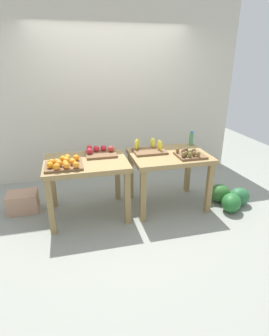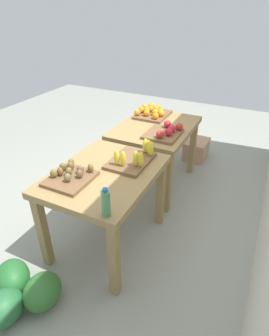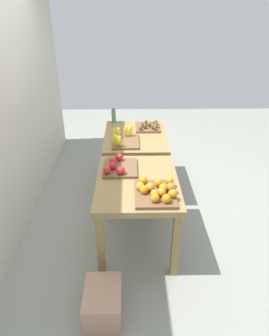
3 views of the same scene
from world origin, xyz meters
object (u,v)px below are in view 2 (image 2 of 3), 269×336
(orange_bin, at_px, (152,112))
(watermelon_pile, at_px, (20,291))
(water_bottle, at_px, (106,203))
(apple_bin, at_px, (165,132))
(banana_crate, at_px, (133,158))
(display_table_left, at_px, (155,135))
(display_table_right, at_px, (105,183))
(kiwi_bin, at_px, (71,176))
(cardboard_produce_box, at_px, (196,149))

(orange_bin, distance_m, watermelon_pile, 2.35)
(watermelon_pile, bearing_deg, water_bottle, 126.09)
(apple_bin, xyz_separation_m, banana_crate, (0.67, -0.05, 0.01))
(orange_bin, distance_m, water_bottle, 1.90)
(display_table_left, bearing_deg, banana_crate, 9.27)
(banana_crate, distance_m, water_bottle, 0.72)
(display_table_left, bearing_deg, apple_bin, 43.21)
(display_table_left, height_order, banana_crate, banana_crate)
(display_table_right, xyz_separation_m, water_bottle, (0.46, 0.30, 0.21))
(kiwi_bin, bearing_deg, orange_bin, 179.36)
(cardboard_produce_box, bearing_deg, orange_bin, -37.11)
(orange_bin, height_order, cardboard_produce_box, orange_bin)
(kiwi_bin, bearing_deg, apple_bin, 161.74)
(display_table_right, xyz_separation_m, apple_bin, (-0.92, 0.19, 0.15))
(kiwi_bin, height_order, watermelon_pile, kiwi_bin)
(water_bottle, bearing_deg, apple_bin, -175.58)
(water_bottle, bearing_deg, display_table_right, -146.90)
(display_table_right, bearing_deg, cardboard_produce_box, 171.46)
(cardboard_produce_box, bearing_deg, apple_bin, -5.76)
(orange_bin, height_order, water_bottle, water_bottle)
(apple_bin, bearing_deg, cardboard_produce_box, 174.24)
(display_table_right, height_order, banana_crate, banana_crate)
(kiwi_bin, bearing_deg, water_bottle, 62.94)
(banana_crate, bearing_deg, display_table_right, -30.54)
(banana_crate, bearing_deg, kiwi_bin, -35.56)
(banana_crate, xyz_separation_m, cardboard_produce_box, (-1.76, 0.16, -0.68))
(kiwi_bin, xyz_separation_m, water_bottle, (0.24, 0.48, 0.07))
(kiwi_bin, relative_size, watermelon_pile, 0.56)
(orange_bin, xyz_separation_m, cardboard_produce_box, (-0.61, 0.46, -0.68))
(orange_bin, bearing_deg, kiwi_bin, -0.64)
(display_table_left, distance_m, display_table_right, 1.12)
(display_table_right, relative_size, cardboard_produce_box, 2.60)
(display_table_left, relative_size, apple_bin, 2.60)
(apple_bin, relative_size, kiwi_bin, 1.11)
(banana_crate, distance_m, cardboard_produce_box, 1.89)
(display_table_right, relative_size, kiwi_bin, 2.89)
(kiwi_bin, xyz_separation_m, watermelon_pile, (0.65, -0.07, -0.68))
(apple_bin, distance_m, kiwi_bin, 1.19)
(orange_bin, relative_size, kiwi_bin, 1.22)
(display_table_right, height_order, cardboard_produce_box, display_table_right)
(banana_crate, height_order, cardboard_produce_box, banana_crate)
(display_table_left, xyz_separation_m, display_table_right, (1.12, 0.00, 0.00))
(kiwi_bin, height_order, water_bottle, water_bottle)
(display_table_left, distance_m, apple_bin, 0.32)
(water_bottle, xyz_separation_m, cardboard_produce_box, (-2.45, 0.00, -0.74))
(banana_crate, bearing_deg, display_table_left, -170.73)
(orange_bin, bearing_deg, apple_bin, 37.09)
(display_table_right, bearing_deg, apple_bin, 168.23)
(water_bottle, height_order, watermelon_pile, water_bottle)
(display_table_left, bearing_deg, kiwi_bin, -7.76)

